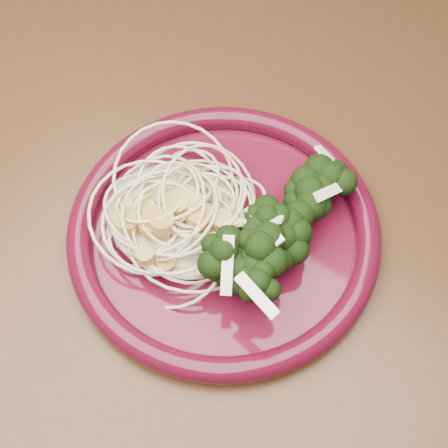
% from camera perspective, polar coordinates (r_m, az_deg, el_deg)
% --- Properties ---
extents(dining_table, '(1.20, 0.80, 0.75)m').
position_cam_1_polar(dining_table, '(0.66, -7.61, -0.03)').
color(dining_table, '#472814').
rests_on(dining_table, ground).
extents(dinner_plate, '(0.33, 0.33, 0.02)m').
position_cam_1_polar(dinner_plate, '(0.52, -0.00, -0.59)').
color(dinner_plate, '#4B0B1C').
rests_on(dinner_plate, dining_table).
extents(spaghetti_pile, '(0.15, 0.14, 0.03)m').
position_cam_1_polar(spaghetti_pile, '(0.52, -4.42, 1.05)').
color(spaghetti_pile, beige).
rests_on(spaghetti_pile, dinner_plate).
extents(scallop_cluster, '(0.13, 0.13, 0.03)m').
position_cam_1_polar(scallop_cluster, '(0.49, -4.66, 3.00)').
color(scallop_cluster, gold).
rests_on(scallop_cluster, spaghetti_pile).
extents(broccoli_pile, '(0.13, 0.16, 0.05)m').
position_cam_1_polar(broccoli_pile, '(0.50, 5.63, -0.73)').
color(broccoli_pile, black).
rests_on(broccoli_pile, dinner_plate).
extents(onion_garnish, '(0.09, 0.11, 0.04)m').
position_cam_1_polar(onion_garnish, '(0.47, 5.95, 1.15)').
color(onion_garnish, white).
rests_on(onion_garnish, broccoli_pile).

